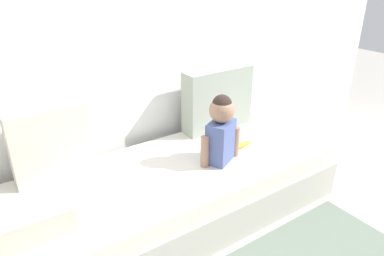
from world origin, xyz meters
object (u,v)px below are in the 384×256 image
(throw_pillow_left, at_px, (50,143))
(toddler, at_px, (221,128))
(throw_pillow_right, at_px, (218,99))
(folded_blanket, at_px, (28,219))
(banana, at_px, (242,145))
(couch, at_px, (172,194))

(throw_pillow_left, distance_m, toddler, 1.07)
(throw_pillow_right, bearing_deg, folded_blanket, -163.49)
(throw_pillow_left, xyz_separation_m, throw_pillow_right, (1.30, 0.00, 0.01))
(toddler, relative_size, banana, 2.78)
(throw_pillow_right, xyz_separation_m, toddler, (-0.32, -0.44, -0.00))
(throw_pillow_right, bearing_deg, throw_pillow_left, 180.00)
(toddler, xyz_separation_m, folded_blanket, (-1.23, -0.02, -0.17))
(throw_pillow_left, xyz_separation_m, folded_blanket, (-0.25, -0.46, -0.16))
(couch, bearing_deg, banana, -3.62)
(throw_pillow_left, distance_m, banana, 1.31)
(couch, distance_m, banana, 0.63)
(couch, distance_m, toddler, 0.56)
(couch, xyz_separation_m, folded_blanket, (-0.90, -0.11, 0.27))
(couch, xyz_separation_m, throw_pillow_left, (-0.65, 0.35, 0.43))
(throw_pillow_left, bearing_deg, throw_pillow_right, 0.00)
(couch, xyz_separation_m, banana, (0.58, -0.04, 0.22))
(couch, bearing_deg, throw_pillow_left, 151.86)
(folded_blanket, bearing_deg, banana, 2.88)
(throw_pillow_right, relative_size, banana, 3.43)
(folded_blanket, bearing_deg, couch, 7.09)
(throw_pillow_right, xyz_separation_m, folded_blanket, (-1.54, -0.46, -0.18))
(throw_pillow_left, distance_m, folded_blanket, 0.55)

